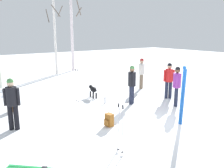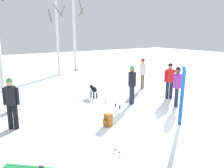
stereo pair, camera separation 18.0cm
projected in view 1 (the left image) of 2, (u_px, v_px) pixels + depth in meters
name	position (u px, v px, depth m)	size (l,w,h in m)	color
ground_plane	(159.00, 124.00, 8.10)	(60.00, 60.00, 0.00)	white
person_0	(169.00, 78.00, 11.04)	(0.44, 0.35, 1.72)	#1E2338
person_1	(12.00, 101.00, 7.42)	(0.46, 0.34, 1.72)	black
person_2	(132.00, 82.00, 10.17)	(0.46, 0.34, 1.72)	#1E2338
person_3	(177.00, 84.00, 9.88)	(0.43, 0.36, 1.72)	#1E2338
person_4	(141.00, 71.00, 12.97)	(0.45, 0.34, 1.72)	#72604C
dog	(93.00, 90.00, 11.32)	(0.31, 0.89, 0.57)	black
ski_pair_planted_0	(183.00, 96.00, 7.83)	(0.05, 0.18, 2.04)	blue
ski_poles_0	(121.00, 128.00, 5.97)	(0.07, 0.27, 1.35)	#B2B2BC
ski_poles_1	(77.00, 85.00, 10.38)	(0.07, 0.28, 1.54)	#B2B2BC
backpack_0	(12.00, 106.00, 9.33)	(0.32, 0.34, 0.44)	#99591E
backpack_1	(109.00, 120.00, 7.86)	(0.31, 0.28, 0.44)	#99591E
water_bottle_0	(105.00, 100.00, 10.41)	(0.07, 0.07, 0.28)	silver
birch_tree_2	(55.00, 27.00, 16.95)	(1.25, 1.24, 7.22)	white
birch_tree_3	(72.00, 25.00, 18.62)	(1.29, 1.53, 7.31)	silver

